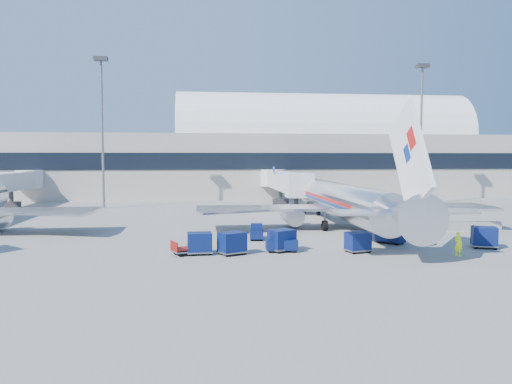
{
  "coord_description": "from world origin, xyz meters",
  "views": [
    {
      "loc": [
        -5.75,
        -47.25,
        7.72
      ],
      "look_at": [
        0.41,
        6.0,
        3.97
      ],
      "focal_mm": 35.0,
      "sensor_mm": 36.0,
      "label": 1
    }
  ],
  "objects": [
    {
      "name": "cart_open_red",
      "position": [
        -6.74,
        -7.84,
        0.41
      ],
      "size": [
        2.54,
        2.22,
        0.57
      ],
      "rotation": [
        0.0,
        0.0,
        0.42
      ],
      "color": "slate",
      "rests_on": "ground"
    },
    {
      "name": "ground",
      "position": [
        0.0,
        0.0,
        0.0
      ],
      "size": [
        260.0,
        260.0,
        0.0
      ],
      "primitive_type": "plane",
      "color": "gray",
      "rests_on": "ground"
    },
    {
      "name": "terminal",
      "position": [
        -13.6,
        55.96,
        7.52
      ],
      "size": [
        170.0,
        28.15,
        21.0
      ],
      "color": "#B2AA9E",
      "rests_on": "ground"
    },
    {
      "name": "jetbridge_mid",
      "position": [
        -34.4,
        30.81,
        3.93
      ],
      "size": [
        4.4,
        27.5,
        6.25
      ],
      "color": "silver",
      "rests_on": "ground"
    },
    {
      "name": "mast_east",
      "position": [
        30.0,
        30.0,
        14.79
      ],
      "size": [
        2.0,
        1.2,
        22.6
      ],
      "color": "slate",
      "rests_on": "ground"
    },
    {
      "name": "barrier_mid",
      "position": [
        21.3,
        2.0,
        0.45
      ],
      "size": [
        3.0,
        0.55,
        0.9
      ],
      "primitive_type": "cube",
      "color": "#9E9E96",
      "rests_on": "ground"
    },
    {
      "name": "barrier_far",
      "position": [
        24.6,
        2.0,
        0.45
      ],
      "size": [
        3.0,
        0.55,
        0.9
      ],
      "primitive_type": "cube",
      "color": "#9E9E96",
      "rests_on": "ground"
    },
    {
      "name": "cart_solo_far",
      "position": [
        18.35,
        -7.8,
        0.97
      ],
      "size": [
        2.47,
        2.19,
        1.81
      ],
      "rotation": [
        0.0,
        0.0,
        -0.36
      ],
      "color": "#0A164B",
      "rests_on": "ground"
    },
    {
      "name": "cart_solo_near",
      "position": [
        7.06,
        -8.44,
        0.88
      ],
      "size": [
        2.16,
        1.84,
        1.65
      ],
      "rotation": [
        0.0,
        0.0,
        0.24
      ],
      "color": "#0A164B",
      "rests_on": "ground"
    },
    {
      "name": "jetbridge_near",
      "position": [
        7.6,
        30.81,
        3.93
      ],
      "size": [
        4.4,
        27.5,
        6.25
      ],
      "color": "silver",
      "rests_on": "ground"
    },
    {
      "name": "cart_train_c",
      "position": [
        -5.69,
        -7.82,
        0.93
      ],
      "size": [
        2.08,
        1.64,
        1.75
      ],
      "rotation": [
        0.0,
        0.0,
        0.07
      ],
      "color": "#0A164B",
      "rests_on": "ground"
    },
    {
      "name": "barrier_near",
      "position": [
        18.0,
        2.0,
        0.45
      ],
      "size": [
        3.0,
        0.55,
        0.9
      ],
      "primitive_type": "cube",
      "color": "#9E9E96",
      "rests_on": "ground"
    },
    {
      "name": "ramp_worker",
      "position": [
        14.45,
        -10.69,
        0.94
      ],
      "size": [
        0.7,
        0.81,
        1.88
      ],
      "primitive_type": "imported",
      "rotation": [
        0.0,
        0.0,
        2.03
      ],
      "color": "#BFFA1A",
      "rests_on": "ground"
    },
    {
      "name": "airliner_main",
      "position": [
        10.0,
        4.51,
        2.93
      ],
      "size": [
        32.0,
        37.26,
        12.07
      ],
      "color": "silver",
      "rests_on": "ground"
    },
    {
      "name": "cart_train_b",
      "position": [
        -3.14,
        -8.19,
        0.96
      ],
      "size": [
        2.5,
        2.27,
        1.79
      ],
      "rotation": [
        0.0,
        0.0,
        0.44
      ],
      "color": "#0A164B",
      "rests_on": "ground"
    },
    {
      "name": "mast_west",
      "position": [
        -20.0,
        30.0,
        14.79
      ],
      "size": [
        2.0,
        1.2,
        22.6
      ],
      "color": "slate",
      "rests_on": "ground"
    },
    {
      "name": "tug_lead",
      "position": [
        0.85,
        -7.47,
        0.76
      ],
      "size": [
        2.62,
        1.39,
        1.67
      ],
      "rotation": [
        0.0,
        0.0,
        -0.04
      ],
      "color": "#0A164B",
      "rests_on": "ground"
    },
    {
      "name": "cart_train_a",
      "position": [
        1.01,
        -7.3,
        0.96
      ],
      "size": [
        2.53,
        2.33,
        1.8
      ],
      "rotation": [
        0.0,
        0.0,
        0.48
      ],
      "color": "#0A164B",
      "rests_on": "ground"
    },
    {
      "name": "tug_right",
      "position": [
        11.25,
        -4.57,
        0.73
      ],
      "size": [
        2.51,
        2.65,
        1.59
      ],
      "rotation": [
        0.0,
        0.0,
        -0.87
      ],
      "color": "#0A164B",
      "rests_on": "ground"
    },
    {
      "name": "tug_left",
      "position": [
        -0.4,
        -1.21,
        0.72
      ],
      "size": [
        1.41,
        2.52,
        1.58
      ],
      "rotation": [
        0.0,
        0.0,
        1.49
      ],
      "color": "#0A164B",
      "rests_on": "ground"
    }
  ]
}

